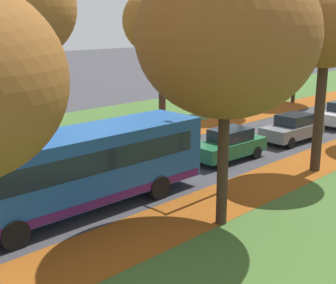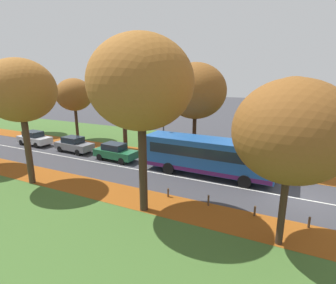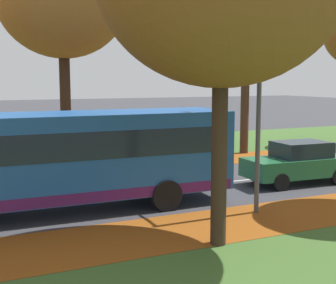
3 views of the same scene
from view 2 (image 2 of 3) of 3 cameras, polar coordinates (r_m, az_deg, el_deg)
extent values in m
plane|color=#38383D|center=(19.57, 26.49, -10.94)|extent=(160.00, 160.00, 0.00)
cube|color=#8C4714|center=(20.30, -17.52, -9.12)|extent=(2.80, 60.00, 0.00)
cube|color=#3D6028|center=(34.12, -9.11, 0.83)|extent=(12.00, 90.00, 0.01)
cube|color=#8C4714|center=(27.23, -4.24, -2.46)|extent=(2.80, 60.00, 0.00)
cube|color=silver|center=(27.38, -20.15, -3.25)|extent=(0.12, 80.00, 0.01)
cylinder|color=#382619|center=(13.63, 23.64, -13.30)|extent=(0.33, 0.33, 3.61)
ellipsoid|color=brown|center=(12.44, 25.34, 2.10)|extent=(5.07, 5.07, 4.56)
cylinder|color=#382619|center=(15.26, -5.47, -5.63)|extent=(0.48, 0.48, 5.32)
ellipsoid|color=#935B23|center=(14.36, -5.94, 12.72)|extent=(5.72, 5.72, 5.15)
cylinder|color=#422D1E|center=(21.69, -28.14, -1.67)|extent=(0.45, 0.45, 5.02)
ellipsoid|color=#935B23|center=(21.04, -29.53, 9.76)|extent=(4.86, 4.86, 4.37)
cylinder|color=#422D1E|center=(24.25, 24.61, -1.04)|extent=(0.36, 0.36, 3.95)
ellipsoid|color=brown|center=(23.63, 25.55, 7.71)|extent=(4.68, 4.68, 4.21)
cylinder|color=#382619|center=(25.97, 5.73, 1.46)|extent=(0.38, 0.38, 4.21)
ellipsoid|color=brown|center=(25.37, 5.98, 10.99)|extent=(5.87, 5.87, 5.28)
cylinder|color=#382619|center=(28.92, -9.40, 3.57)|extent=(0.46, 0.46, 5.11)
ellipsoid|color=brown|center=(28.46, -9.74, 11.71)|extent=(4.12, 4.12, 3.71)
cylinder|color=#382619|center=(34.43, -19.25, 3.71)|extent=(0.36, 0.36, 3.98)
ellipsoid|color=brown|center=(34.00, -19.75, 9.69)|extent=(4.32, 4.32, 3.88)
cylinder|color=#382619|center=(41.36, -29.14, 5.40)|extent=(0.49, 0.49, 5.46)
ellipsoid|color=#935B23|center=(41.05, -29.94, 11.80)|extent=(5.12, 5.12, 4.61)
cylinder|color=#4C3823|center=(16.26, 28.37, -15.16)|extent=(0.12, 0.12, 0.63)
cylinder|color=#4C3823|center=(16.28, 18.36, -14.08)|extent=(0.12, 0.12, 0.62)
cylinder|color=#4C3823|center=(16.76, 8.79, -12.47)|extent=(0.12, 0.12, 0.69)
cylinder|color=#4C3823|center=(17.67, 0.03, -10.98)|extent=(0.12, 0.12, 0.60)
cylinder|color=#47474C|center=(25.04, -0.99, 3.14)|extent=(0.14, 0.14, 6.00)
cylinder|color=#47474C|center=(23.94, -1.89, 9.63)|extent=(1.60, 0.10, 0.10)
ellipsoid|color=silver|center=(23.24, -2.82, 9.36)|extent=(0.44, 0.28, 0.20)
cube|color=#1E5199|center=(21.14, 8.58, -2.68)|extent=(2.67, 10.44, 2.50)
cube|color=#19232D|center=(20.13, 22.65, -3.49)|extent=(2.30, 0.14, 1.30)
cube|color=#19232D|center=(21.03, 8.62, -1.64)|extent=(2.69, 9.19, 0.80)
cube|color=#4C1951|center=(21.47, 8.48, -5.42)|extent=(2.69, 10.23, 0.32)
cube|color=yellow|center=(19.93, 22.90, -1.52)|extent=(1.75, 0.11, 0.28)
cylinder|color=black|center=(21.93, 17.51, -6.02)|extent=(0.32, 0.96, 0.96)
cylinder|color=black|center=(19.74, 16.32, -8.22)|extent=(0.32, 0.96, 0.96)
cylinder|color=black|center=(23.55, 2.77, -3.94)|extent=(0.32, 0.96, 0.96)
cylinder|color=black|center=(21.52, 0.17, -5.72)|extent=(0.32, 0.96, 0.96)
cube|color=#1E6038|center=(25.36, -11.33, -2.43)|extent=(1.89, 4.27, 0.70)
cube|color=#19232D|center=(25.27, -11.66, -0.97)|extent=(1.54, 2.08, 0.60)
cylinder|color=black|center=(25.27, -7.88, -3.17)|extent=(0.25, 0.65, 0.64)
cylinder|color=black|center=(24.09, -10.08, -4.13)|extent=(0.25, 0.65, 0.64)
cylinder|color=black|center=(26.84, -12.37, -2.33)|extent=(0.25, 0.65, 0.64)
cylinder|color=black|center=(25.74, -14.64, -3.18)|extent=(0.25, 0.65, 0.64)
cube|color=slate|center=(29.20, -19.71, -0.78)|extent=(1.91, 4.28, 0.70)
cube|color=#19232D|center=(29.16, -20.01, 0.49)|extent=(1.54, 2.09, 0.60)
cylinder|color=black|center=(28.87, -16.78, -1.43)|extent=(0.25, 0.65, 0.64)
cylinder|color=black|center=(27.85, -19.05, -2.18)|extent=(0.25, 0.65, 0.64)
cylinder|color=black|center=(30.74, -20.20, -0.77)|extent=(0.25, 0.65, 0.64)
cylinder|color=black|center=(29.78, -22.44, -1.45)|extent=(0.25, 0.65, 0.64)
cube|color=#B7BABF|center=(33.91, -27.04, 0.50)|extent=(1.86, 4.26, 0.70)
cube|color=#19232D|center=(33.90, -27.31, 1.59)|extent=(1.52, 2.07, 0.60)
cylinder|color=black|center=(33.39, -24.59, -0.04)|extent=(0.24, 0.65, 0.64)
cylinder|color=black|center=(32.50, -26.76, -0.65)|extent=(0.24, 0.65, 0.64)
cylinder|color=black|center=(35.46, -27.17, 0.45)|extent=(0.24, 0.65, 0.64)
cylinder|color=black|center=(34.63, -29.27, -0.11)|extent=(0.24, 0.65, 0.64)
camera|label=1|loc=(33.40, 32.18, 10.51)|focal=50.00mm
camera|label=3|loc=(33.63, 20.69, 6.79)|focal=50.00mm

